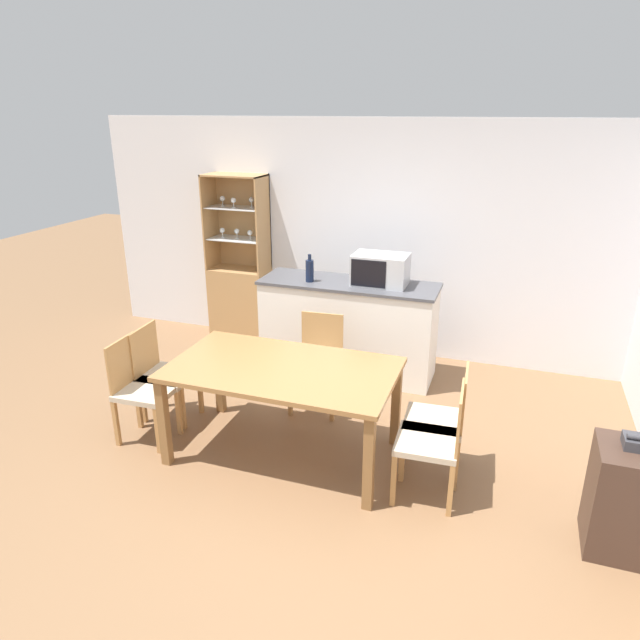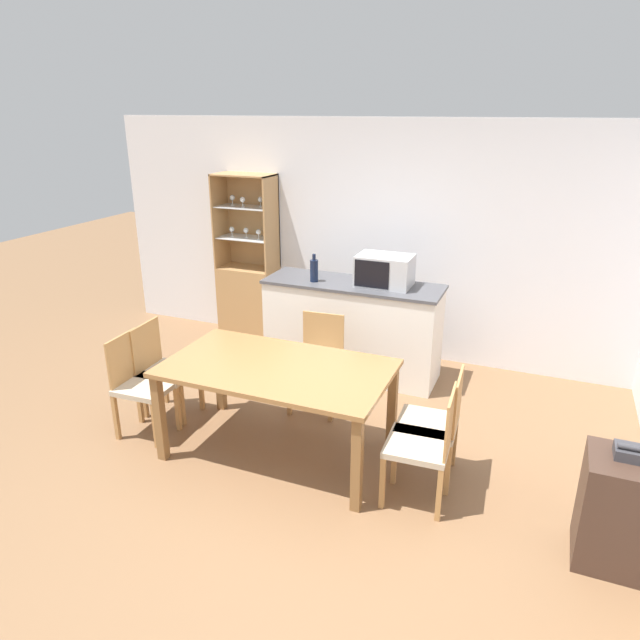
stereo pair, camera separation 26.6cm
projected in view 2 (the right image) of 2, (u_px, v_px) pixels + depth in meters
name	position (u px, v px, depth m)	size (l,w,h in m)	color
ground_plane	(289.00, 477.00, 4.34)	(18.00, 18.00, 0.00)	brown
wall_back	(391.00, 241.00, 6.17)	(6.80, 0.06, 2.55)	silver
kitchen_counter	(352.00, 328.00, 5.89)	(1.81, 0.60, 0.99)	white
display_cabinet	(249.00, 290.00, 6.83)	(0.69, 0.37, 1.94)	tan
dining_table	(277.00, 376.00, 4.43)	(1.75, 1.00, 0.77)	olive
dining_chair_side_left_near	(142.00, 384.00, 4.81)	(0.45, 0.45, 0.87)	#C1B299
dining_chair_side_right_near	(424.00, 444.00, 3.95)	(0.45, 0.45, 0.87)	#C1B299
dining_chair_side_left_far	(164.00, 370.00, 5.06)	(0.45, 0.45, 0.87)	#C1B299
dining_chair_side_right_far	(433.00, 424.00, 4.21)	(0.45, 0.45, 0.87)	#C1B299
dining_chair_head_far	(318.00, 362.00, 5.23)	(0.46, 0.46, 0.87)	#C1B299
microwave	(384.00, 271.00, 5.58)	(0.53, 0.37, 0.30)	#B7BABF
wine_bottle	(314.00, 270.00, 5.72)	(0.08, 0.08, 0.28)	#141E38
side_cabinet	(630.00, 514.00, 3.40)	(0.57, 0.42, 0.72)	#422D23
telephone	(632.00, 453.00, 3.31)	(0.19, 0.15, 0.10)	#38383D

